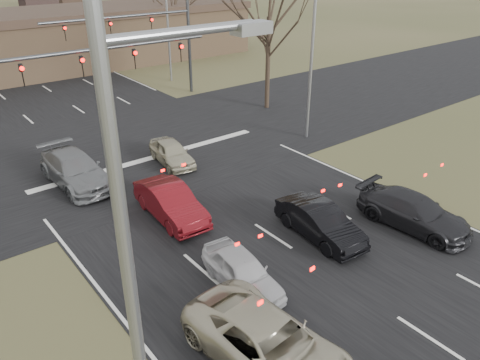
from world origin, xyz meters
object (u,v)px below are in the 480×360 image
object	(u,v)px
mast_arm_near	(39,83)
car_red_ahead	(171,202)
car_silver_ahead	(172,153)
streetlight_left	(148,333)
building	(39,41)
mast_arm_far	(156,31)
car_grey_ahead	(75,169)
car_silver_suv	(269,345)
streetlight_right_far	(165,14)
streetlight_right_near	(310,45)
car_charcoal_sedan	(414,212)
car_white_sedan	(242,272)
car_black_hatch	(320,222)

from	to	relation	value
mast_arm_near	car_red_ahead	bearing A→B (deg)	-65.66
car_silver_ahead	streetlight_left	bearing A→B (deg)	-112.98
building	mast_arm_far	xyz separation A→B (m)	(4.18, -15.00, 2.35)
car_silver_ahead	car_grey_ahead	bearing A→B (deg)	178.56
streetlight_left	car_silver_suv	xyz separation A→B (m)	(4.41, 2.23, -4.84)
streetlight_right_far	car_silver_ahead	size ratio (longest dim) A/B	2.71
mast_arm_near	car_red_ahead	xyz separation A→B (m)	(2.79, -6.17, -4.35)
streetlight_right_near	car_charcoal_sedan	size ratio (longest dim) A/B	2.09
streetlight_right_near	car_silver_suv	size ratio (longest dim) A/B	1.86
streetlight_right_near	car_white_sedan	bearing A→B (deg)	-143.54
mast_arm_near	car_charcoal_sedan	distance (m)	17.15
mast_arm_far	car_charcoal_sedan	size ratio (longest dim) A/B	2.33
car_white_sedan	car_silver_ahead	world-z (taller)	car_silver_ahead
streetlight_right_near	car_red_ahead	world-z (taller)	streetlight_right_near
building	streetlight_left	size ratio (longest dim) A/B	4.24
car_black_hatch	car_charcoal_sedan	bearing A→B (deg)	-21.41
car_black_hatch	car_silver_ahead	distance (m)	9.90
car_silver_suv	car_white_sedan	bearing A→B (deg)	59.48
building	car_black_hatch	xyz separation A→B (m)	(-0.55, -36.15, -1.98)
car_black_hatch	mast_arm_far	bearing A→B (deg)	82.95
streetlight_right_near	streetlight_right_far	distance (m)	17.01
mast_arm_near	car_grey_ahead	size ratio (longest dim) A/B	2.29
car_black_hatch	car_grey_ahead	xyz separation A→B (m)	(-5.89, 10.65, 0.08)
car_white_sedan	car_red_ahead	bearing A→B (deg)	91.10
car_black_hatch	car_red_ahead	distance (m)	6.32
car_silver_suv	car_red_ahead	size ratio (longest dim) A/B	1.22
car_black_hatch	car_charcoal_sedan	world-z (taller)	car_charcoal_sedan
building	car_silver_ahead	distance (m)	26.42
mast_arm_far	car_charcoal_sedan	bearing A→B (deg)	-92.76
car_grey_ahead	car_silver_ahead	distance (m)	5.01
car_grey_ahead	car_red_ahead	bearing A→B (deg)	-72.30
building	car_silver_ahead	xyz separation A→B (m)	(-1.50, -26.30, -2.04)
car_silver_suv	mast_arm_far	bearing A→B (deg)	62.22
streetlight_right_far	car_black_hatch	world-z (taller)	streetlight_right_far
streetlight_right_far	car_grey_ahead	world-z (taller)	streetlight_right_far
building	mast_arm_far	world-z (taller)	mast_arm_far
car_charcoal_sedan	car_silver_suv	bearing A→B (deg)	-173.98
mast_arm_far	car_silver_suv	xyz separation A→B (m)	(-10.60, -24.77, -4.27)
streetlight_right_far	car_charcoal_sedan	distance (m)	27.76
car_white_sedan	car_black_hatch	size ratio (longest dim) A/B	0.88
streetlight_left	streetlight_right_near	bearing A→B (deg)	38.43
mast_arm_near	mast_arm_far	world-z (taller)	same
streetlight_right_near	streetlight_right_far	xyz separation A→B (m)	(0.50, 17.00, 0.00)
car_silver_ahead	car_white_sedan	bearing A→B (deg)	-100.48
car_charcoal_sedan	car_black_hatch	bearing A→B (deg)	148.42
car_black_hatch	car_grey_ahead	size ratio (longest dim) A/B	0.79
mast_arm_far	car_white_sedan	distance (m)	23.90
streetlight_right_far	car_silver_suv	bearing A→B (deg)	-115.52
car_white_sedan	car_charcoal_sedan	size ratio (longest dim) A/B	0.77
car_grey_ahead	car_silver_ahead	xyz separation A→B (m)	(4.94, -0.80, -0.14)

